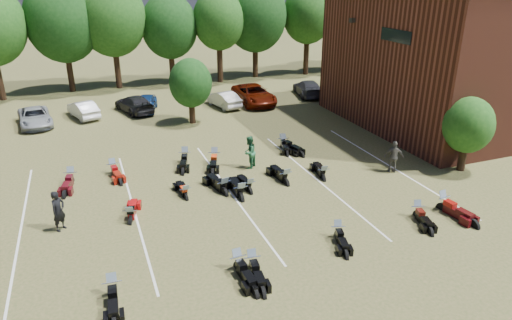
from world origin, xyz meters
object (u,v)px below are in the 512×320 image
motorcycle_14 (72,183)px  person_black (58,211)px  person_green (249,152)px  motorcycle_7 (131,222)px  person_grey (394,157)px  car_4 (146,103)px  motorcycle_0 (114,296)px  motorcycle_3 (252,270)px

motorcycle_14 → person_black: bearing=-83.2°
person_green → motorcycle_14: (-9.86, 1.48, -0.98)m
person_black → motorcycle_7: 3.17m
person_grey → motorcycle_7: (-14.86, -0.46, -0.94)m
car_4 → person_green: (3.89, -14.24, 0.32)m
person_grey → motorcycle_0: person_grey is taller
car_4 → motorcycle_0: car_4 is taller
motorcycle_7 → motorcycle_14: size_ratio=0.93×
motorcycle_3 → motorcycle_7: bearing=132.3°
motorcycle_3 → motorcycle_7: size_ratio=0.99×
car_4 → motorcycle_14: 14.09m
person_black → motorcycle_0: (1.78, -5.57, -0.95)m
person_green → motorcycle_7: size_ratio=0.90×
motorcycle_3 → person_black: bearing=145.8°
person_green → motorcycle_14: size_ratio=0.84×
person_black → motorcycle_3: person_black is taller
person_black → motorcycle_3: bearing=-87.1°
motorcycle_3 → motorcycle_14: motorcycle_14 is taller
person_black → motorcycle_7: (2.99, -0.46, -0.95)m
person_black → motorcycle_7: bearing=-55.5°
motorcycle_0 → person_black: bearing=111.3°
motorcycle_3 → motorcycle_7: (-3.98, 5.43, 0.00)m
person_grey → motorcycle_0: bearing=44.0°
person_grey → motorcycle_14: size_ratio=0.81×
person_black → motorcycle_7: person_black is taller
person_black → motorcycle_3: (6.96, -5.89, -0.95)m
car_4 → person_grey: person_grey is taller
motorcycle_0 → motorcycle_3: (5.18, -0.32, 0.00)m
person_black → motorcycle_0: person_black is taller
motorcycle_3 → motorcycle_0: bearing=-177.4°
person_black → person_grey: bearing=-46.8°
person_grey → person_green: bearing=-0.5°
motorcycle_7 → motorcycle_14: (-2.51, 5.51, 0.00)m
car_4 → person_green: size_ratio=1.98×
motorcycle_0 → motorcycle_3: 5.19m
person_black → motorcycle_14: person_black is taller
person_black → person_grey: size_ratio=1.00×
person_grey → motorcycle_7: 14.90m
person_green → car_4: bearing=-118.5°
motorcycle_0 → motorcycle_14: motorcycle_14 is taller
person_green → person_black: bearing=-24.7°
person_grey → motorcycle_14: (-17.37, 5.05, -0.94)m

